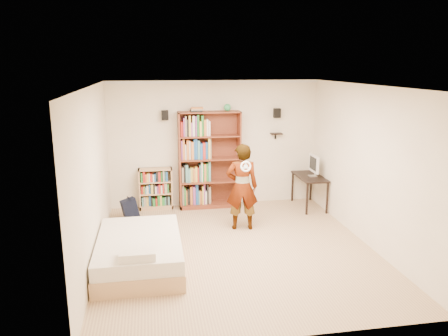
# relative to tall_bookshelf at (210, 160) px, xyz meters

# --- Properties ---
(ground) EXTENTS (4.50, 5.00, 0.01)m
(ground) POSITION_rel_tall_bookshelf_xyz_m (0.14, -2.31, -1.04)
(ground) COLOR tan
(ground) RESTS_ON ground
(room_shell) EXTENTS (4.52, 5.02, 2.71)m
(room_shell) POSITION_rel_tall_bookshelf_xyz_m (0.14, -2.31, 0.73)
(room_shell) COLOR white
(room_shell) RESTS_ON ground
(crown_molding) EXTENTS (4.50, 5.00, 0.06)m
(crown_molding) POSITION_rel_tall_bookshelf_xyz_m (0.14, -2.31, 1.63)
(crown_molding) COLOR silver
(crown_molding) RESTS_ON room_shell
(speaker_left) EXTENTS (0.14, 0.12, 0.20)m
(speaker_left) POSITION_rel_tall_bookshelf_xyz_m (-0.91, 0.09, 0.96)
(speaker_left) COLOR black
(speaker_left) RESTS_ON room_shell
(speaker_right) EXTENTS (0.14, 0.12, 0.20)m
(speaker_right) POSITION_rel_tall_bookshelf_xyz_m (1.49, 0.09, 0.96)
(speaker_right) COLOR black
(speaker_right) RESTS_ON room_shell
(wall_shelf) EXTENTS (0.25, 0.16, 0.02)m
(wall_shelf) POSITION_rel_tall_bookshelf_xyz_m (1.49, 0.10, 0.51)
(wall_shelf) COLOR black
(wall_shelf) RESTS_ON room_shell
(tall_bookshelf) EXTENTS (1.31, 0.38, 2.07)m
(tall_bookshelf) POSITION_rel_tall_bookshelf_xyz_m (0.00, 0.00, 0.00)
(tall_bookshelf) COLOR brown
(tall_bookshelf) RESTS_ON ground
(low_bookshelf) EXTENTS (0.71, 0.26, 0.88)m
(low_bookshelf) POSITION_rel_tall_bookshelf_xyz_m (-1.16, 0.06, -0.59)
(low_bookshelf) COLOR tan
(low_bookshelf) RESTS_ON ground
(computer_desk) EXTENTS (0.51, 1.02, 0.70)m
(computer_desk) POSITION_rel_tall_bookshelf_xyz_m (2.11, -0.39, -0.69)
(computer_desk) COLOR black
(computer_desk) RESTS_ON ground
(imac) EXTENTS (0.16, 0.47, 0.46)m
(imac) POSITION_rel_tall_bookshelf_xyz_m (2.16, -0.43, -0.11)
(imac) COLOR white
(imac) RESTS_ON computer_desk
(daybed) EXTENTS (1.27, 1.95, 0.58)m
(daybed) POSITION_rel_tall_bookshelf_xyz_m (-1.46, -2.66, -0.75)
(daybed) COLOR silver
(daybed) RESTS_ON ground
(person) EXTENTS (0.64, 0.46, 1.63)m
(person) POSITION_rel_tall_bookshelf_xyz_m (0.41, -1.39, -0.22)
(person) COLOR black
(person) RESTS_ON ground
(wii_wheel) EXTENTS (0.20, 0.07, 0.20)m
(wii_wheel) POSITION_rel_tall_bookshelf_xyz_m (0.41, -1.70, 0.24)
(wii_wheel) COLOR white
(wii_wheel) RESTS_ON person
(navy_bag) EXTENTS (0.37, 0.31, 0.43)m
(navy_bag) POSITION_rel_tall_bookshelf_xyz_m (-1.69, -0.51, -0.82)
(navy_bag) COLOR black
(navy_bag) RESTS_ON ground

